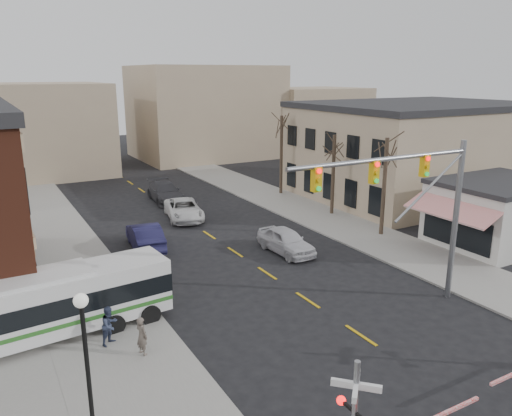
{
  "coord_description": "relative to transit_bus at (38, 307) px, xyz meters",
  "views": [
    {
      "loc": [
        -13.56,
        -12.72,
        11.02
      ],
      "look_at": [
        0.12,
        11.49,
        3.5
      ],
      "focal_mm": 35.0,
      "sensor_mm": 36.0,
      "label": 1
    }
  ],
  "objects": [
    {
      "name": "pedestrian_near",
      "position": [
        3.4,
        -3.23,
        -0.71
      ],
      "size": [
        0.56,
        0.68,
        1.61
      ],
      "primitive_type": "imported",
      "rotation": [
        0.0,
        0.0,
        1.91
      ],
      "color": "#5F544C",
      "rests_on": "sidewalk_west"
    },
    {
      "name": "car_a",
      "position": [
        14.94,
        4.1,
        -0.84
      ],
      "size": [
        2.04,
        4.71,
        1.58
      ],
      "primitive_type": "imported",
      "rotation": [
        0.0,
        0.0,
        0.04
      ],
      "color": "silver",
      "rests_on": "ground"
    },
    {
      "name": "street_lamp",
      "position": [
        0.69,
        -6.9,
        1.83
      ],
      "size": [
        0.44,
        0.44,
        4.73
      ],
      "color": "black",
      "rests_on": "sidewalk_west"
    },
    {
      "name": "sidewalk_east",
      "position": [
        21.66,
        11.73,
        -1.57
      ],
      "size": [
        5.0,
        60.0,
        0.12
      ],
      "primitive_type": "cube",
      "color": "gray",
      "rests_on": "ground"
    },
    {
      "name": "car_b",
      "position": [
        7.43,
        9.3,
        -0.79
      ],
      "size": [
        2.36,
        5.27,
        1.68
      ],
      "primitive_type": "imported",
      "rotation": [
        0.0,
        0.0,
        3.03
      ],
      "color": "#1A193F",
      "rests_on": "ground"
    },
    {
      "name": "transit_bus",
      "position": [
        0.0,
        0.0,
        0.0
      ],
      "size": [
        11.3,
        3.44,
        2.86
      ],
      "color": "silver",
      "rests_on": "ground"
    },
    {
      "name": "tree_east_a",
      "position": [
        22.66,
        3.73,
        1.86
      ],
      "size": [
        0.28,
        0.28,
        6.75
      ],
      "color": "#382B21",
      "rests_on": "sidewalk_east"
    },
    {
      "name": "car_c",
      "position": [
        12.15,
        14.5,
        -0.88
      ],
      "size": [
        3.54,
        5.82,
        1.51
      ],
      "primitive_type": "imported",
      "rotation": [
        0.0,
        0.0,
        -0.2
      ],
      "color": "silver",
      "rests_on": "ground"
    },
    {
      "name": "awning_shop",
      "position": [
        28.13,
        -1.27,
        0.53
      ],
      "size": [
        9.74,
        6.2,
        4.3
      ],
      "color": "beige",
      "rests_on": "ground"
    },
    {
      "name": "tree_east_b",
      "position": [
        22.96,
        9.73,
        1.64
      ],
      "size": [
        0.28,
        0.28,
        6.3
      ],
      "color": "#382B21",
      "rests_on": "sidewalk_east"
    },
    {
      "name": "pedestrian_far",
      "position": [
        2.49,
        -1.79,
        -0.68
      ],
      "size": [
        1.03,
        0.98,
        1.67
      ],
      "primitive_type": "imported",
      "rotation": [
        0.0,
        0.0,
        0.61
      ],
      "color": "#303854",
      "rests_on": "sidewalk_west"
    },
    {
      "name": "traffic_signal_mast",
      "position": [
        15.86,
        -5.41,
        4.11
      ],
      "size": [
        10.05,
        0.3,
        8.0
      ],
      "color": "gray",
      "rests_on": "ground"
    },
    {
      "name": "ground",
      "position": [
        12.16,
        -8.27,
        -1.63
      ],
      "size": [
        160.0,
        160.0,
        0.0
      ],
      "primitive_type": "plane",
      "color": "black",
      "rests_on": "ground"
    },
    {
      "name": "sidewalk_west",
      "position": [
        2.66,
        11.73,
        -1.57
      ],
      "size": [
        5.0,
        60.0,
        0.12
      ],
      "primitive_type": "cube",
      "color": "gray",
      "rests_on": "ground"
    },
    {
      "name": "car_d",
      "position": [
        12.78,
        20.55,
        -0.8
      ],
      "size": [
        2.81,
        5.91,
        1.66
      ],
      "primitive_type": "imported",
      "rotation": [
        0.0,
        0.0,
        -0.09
      ],
      "color": "#3A3A3F",
      "rests_on": "ground"
    },
    {
      "name": "tan_building",
      "position": [
        34.16,
        11.73,
        2.63
      ],
      "size": [
        20.3,
        15.3,
        8.5
      ],
      "color": "tan",
      "rests_on": "ground"
    },
    {
      "name": "tree_east_c",
      "position": [
        23.16,
        17.73,
        2.09
      ],
      "size": [
        0.28,
        0.28,
        7.2
      ],
      "color": "#382B21",
      "rests_on": "sidewalk_east"
    }
  ]
}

